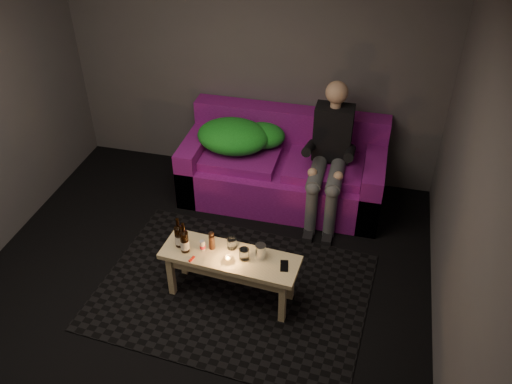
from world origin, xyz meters
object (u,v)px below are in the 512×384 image
(person, at_px, (330,152))
(beer_bottle_b, at_px, (184,241))
(beer_bottle_a, at_px, (179,236))
(sofa, at_px, (284,170))
(coffee_table, at_px, (230,263))
(steel_cup, at_px, (260,251))

(person, relative_size, beer_bottle_b, 4.77)
(person, xyz_separation_m, beer_bottle_b, (-0.99, -1.43, -0.14))
(beer_bottle_b, bearing_deg, beer_bottle_a, 142.91)
(sofa, relative_size, person, 1.50)
(sofa, bearing_deg, beer_bottle_b, -107.67)
(sofa, xyz_separation_m, beer_bottle_a, (-0.58, -1.55, 0.25))
(coffee_table, bearing_deg, beer_bottle_b, -175.20)
(beer_bottle_b, bearing_deg, coffee_table, 4.80)
(beer_bottle_b, bearing_deg, person, 55.32)
(coffee_table, xyz_separation_m, beer_bottle_b, (-0.37, -0.03, 0.19))
(sofa, height_order, coffee_table, sofa)
(beer_bottle_b, relative_size, steel_cup, 2.35)
(person, distance_m, beer_bottle_b, 1.74)
(person, height_order, steel_cup, person)
(beer_bottle_a, height_order, beer_bottle_b, beer_bottle_b)
(beer_bottle_a, relative_size, beer_bottle_b, 0.98)
(beer_bottle_a, relative_size, steel_cup, 2.31)
(steel_cup, bearing_deg, beer_bottle_b, -172.73)
(steel_cup, bearing_deg, sofa, 94.20)
(sofa, xyz_separation_m, coffee_table, (-0.13, -1.57, 0.07))
(coffee_table, height_order, beer_bottle_b, beer_bottle_b)
(coffee_table, relative_size, beer_bottle_a, 4.15)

